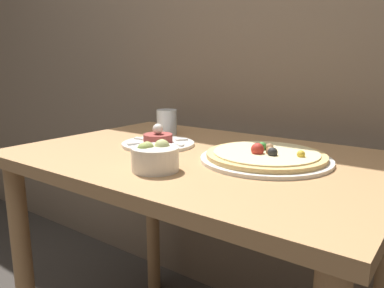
# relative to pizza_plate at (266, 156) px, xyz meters

# --- Properties ---
(dining_table) EXTENTS (1.09, 0.75, 0.79)m
(dining_table) POSITION_rel_pizza_plate_xyz_m (-0.20, -0.04, -0.14)
(dining_table) COLOR #AD7F51
(dining_table) RESTS_ON ground_plane
(pizza_plate) EXTENTS (0.36, 0.36, 0.05)m
(pizza_plate) POSITION_rel_pizza_plate_xyz_m (0.00, 0.00, 0.00)
(pizza_plate) COLOR silver
(pizza_plate) RESTS_ON dining_table
(tartare_plate) EXTENTS (0.24, 0.24, 0.07)m
(tartare_plate) POSITION_rel_pizza_plate_xyz_m (-0.37, -0.02, -0.00)
(tartare_plate) COLOR silver
(tartare_plate) RESTS_ON dining_table
(small_bowl) EXTENTS (0.12, 0.12, 0.08)m
(small_bowl) POSITION_rel_pizza_plate_xyz_m (-0.18, -0.25, 0.02)
(small_bowl) COLOR silver
(small_bowl) RESTS_ON dining_table
(drinking_glass) EXTENTS (0.08, 0.08, 0.09)m
(drinking_glass) POSITION_rel_pizza_plate_xyz_m (-0.48, 0.14, 0.03)
(drinking_glass) COLOR silver
(drinking_glass) RESTS_ON dining_table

